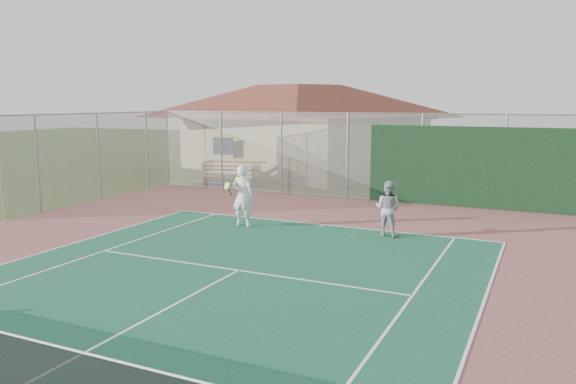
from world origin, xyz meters
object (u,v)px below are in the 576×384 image
(player_grey_back, at_px, (388,209))
(player_white_front, at_px, (243,196))
(clubhouse, at_px, (299,119))
(bleachers, at_px, (231,172))

(player_grey_back, bearing_deg, player_white_front, 17.52)
(player_grey_back, bearing_deg, clubhouse, -47.97)
(bleachers, relative_size, player_grey_back, 1.97)
(player_white_front, height_order, player_grey_back, player_white_front)
(player_white_front, distance_m, player_grey_back, 4.58)
(clubhouse, xyz_separation_m, player_white_front, (4.42, -14.25, -1.96))
(clubhouse, relative_size, player_grey_back, 9.65)
(clubhouse, xyz_separation_m, bleachers, (-0.77, -6.30, -2.39))
(player_white_front, bearing_deg, clubhouse, -74.52)
(bleachers, xyz_separation_m, player_grey_back, (9.71, -7.25, 0.26))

